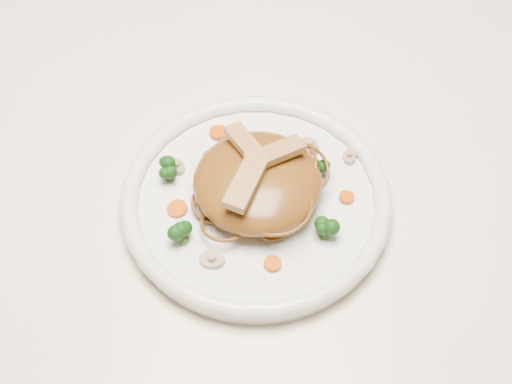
# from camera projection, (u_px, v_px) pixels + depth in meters

# --- Properties ---
(table) EXTENTS (1.20, 0.80, 0.75)m
(table) POSITION_uv_depth(u_px,v_px,m) (235.00, 206.00, 0.98)
(table) COLOR white
(table) RESTS_ON ground
(plate) EXTENTS (0.35, 0.35, 0.02)m
(plate) POSITION_uv_depth(u_px,v_px,m) (256.00, 204.00, 0.85)
(plate) COLOR white
(plate) RESTS_ON table
(noodle_mound) EXTENTS (0.18, 0.18, 0.05)m
(noodle_mound) POSITION_uv_depth(u_px,v_px,m) (258.00, 182.00, 0.83)
(noodle_mound) COLOR brown
(noodle_mound) RESTS_ON plate
(chicken_a) EXTENTS (0.07, 0.06, 0.01)m
(chicken_a) POSITION_uv_depth(u_px,v_px,m) (275.00, 153.00, 0.81)
(chicken_a) COLOR tan
(chicken_a) RESTS_ON noodle_mound
(chicken_b) EXTENTS (0.06, 0.06, 0.01)m
(chicken_b) POSITION_uv_depth(u_px,v_px,m) (247.00, 145.00, 0.82)
(chicken_b) COLOR tan
(chicken_b) RESTS_ON noodle_mound
(chicken_c) EXTENTS (0.04, 0.08, 0.01)m
(chicken_c) POSITION_uv_depth(u_px,v_px,m) (247.00, 180.00, 0.79)
(chicken_c) COLOR tan
(chicken_c) RESTS_ON noodle_mound
(broccoli_0) EXTENTS (0.04, 0.04, 0.03)m
(broccoli_0) POSITION_uv_depth(u_px,v_px,m) (319.00, 165.00, 0.85)
(broccoli_0) COLOR #10460E
(broccoli_0) RESTS_ON plate
(broccoli_1) EXTENTS (0.03, 0.03, 0.03)m
(broccoli_1) POSITION_uv_depth(u_px,v_px,m) (169.00, 169.00, 0.85)
(broccoli_1) COLOR #10460E
(broccoli_1) RESTS_ON plate
(broccoli_2) EXTENTS (0.03, 0.03, 0.03)m
(broccoli_2) POSITION_uv_depth(u_px,v_px,m) (182.00, 234.00, 0.80)
(broccoli_2) COLOR #10460E
(broccoli_2) RESTS_ON plate
(broccoli_3) EXTENTS (0.02, 0.02, 0.03)m
(broccoli_3) POSITION_uv_depth(u_px,v_px,m) (326.00, 227.00, 0.80)
(broccoli_3) COLOR #10460E
(broccoli_3) RESTS_ON plate
(carrot_0) EXTENTS (0.03, 0.03, 0.00)m
(carrot_0) POSITION_uv_depth(u_px,v_px,m) (298.00, 153.00, 0.88)
(carrot_0) COLOR #DC5508
(carrot_0) RESTS_ON plate
(carrot_1) EXTENTS (0.03, 0.03, 0.00)m
(carrot_1) POSITION_uv_depth(u_px,v_px,m) (177.00, 209.00, 0.83)
(carrot_1) COLOR #DC5508
(carrot_1) RESTS_ON plate
(carrot_2) EXTENTS (0.02, 0.02, 0.00)m
(carrot_2) POSITION_uv_depth(u_px,v_px,m) (347.00, 197.00, 0.84)
(carrot_2) COLOR #DC5508
(carrot_2) RESTS_ON plate
(carrot_3) EXTENTS (0.03, 0.03, 0.00)m
(carrot_3) POSITION_uv_depth(u_px,v_px,m) (219.00, 133.00, 0.90)
(carrot_3) COLOR #DC5508
(carrot_3) RESTS_ON plate
(carrot_4) EXTENTS (0.02, 0.02, 0.00)m
(carrot_4) POSITION_uv_depth(u_px,v_px,m) (273.00, 264.00, 0.79)
(carrot_4) COLOR #DC5508
(carrot_4) RESTS_ON plate
(mushroom_0) EXTENTS (0.03, 0.03, 0.01)m
(mushroom_0) POSITION_uv_depth(u_px,v_px,m) (212.00, 260.00, 0.79)
(mushroom_0) COLOR tan
(mushroom_0) RESTS_ON plate
(mushroom_1) EXTENTS (0.02, 0.02, 0.01)m
(mushroom_1) POSITION_uv_depth(u_px,v_px,m) (349.00, 157.00, 0.88)
(mushroom_1) COLOR tan
(mushroom_1) RESTS_ON plate
(mushroom_2) EXTENTS (0.03, 0.03, 0.01)m
(mushroom_2) POSITION_uv_depth(u_px,v_px,m) (177.00, 167.00, 0.87)
(mushroom_2) COLOR tan
(mushroom_2) RESTS_ON plate
(mushroom_3) EXTENTS (0.04, 0.04, 0.01)m
(mushroom_3) POSITION_uv_depth(u_px,v_px,m) (309.00, 146.00, 0.89)
(mushroom_3) COLOR tan
(mushroom_3) RESTS_ON plate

